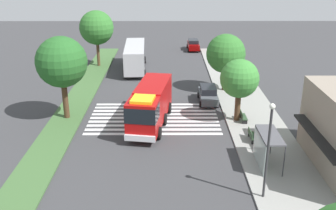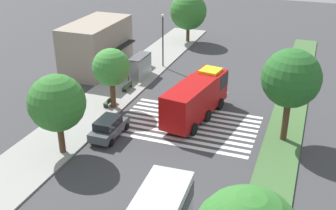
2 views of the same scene
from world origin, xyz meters
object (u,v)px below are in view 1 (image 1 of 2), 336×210
object	(u,v)px
parked_car_west	(193,45)
parked_car_mid	(208,94)
fire_truck	(150,105)
street_lamp	(268,144)
sidewalk_tree_west	(239,79)
bus_stop_shelter	(265,143)
bench_near_shelter	(252,135)
median_tree_far_west	(97,28)
bench_west_of_shelter	(243,116)
transit_bus	(135,55)
median_tree_west	(62,62)
sidewalk_tree_far_west	(226,54)

from	to	relation	value
parked_car_west	parked_car_mid	world-z (taller)	parked_car_west
fire_truck	street_lamp	size ratio (longest dim) A/B	1.50
parked_car_west	sidewalk_tree_west	bearing A→B (deg)	3.23
bus_stop_shelter	bench_near_shelter	xyz separation A→B (m)	(-4.00, -0.01, -1.30)
parked_car_west	median_tree_far_west	world-z (taller)	median_tree_far_west
bench_west_of_shelter	street_lamp	xyz separation A→B (m)	(12.18, -0.91, 3.30)
parked_car_mid	median_tree_far_west	size ratio (longest dim) A/B	0.57
fire_truck	transit_bus	world-z (taller)	fire_truck
median_tree_far_west	median_tree_west	world-z (taller)	median_tree_west
bench_near_shelter	sidewalk_tree_west	xyz separation A→B (m)	(-4.31, -0.51, 3.57)
transit_bus	sidewalk_tree_west	size ratio (longest dim) A/B	1.74
fire_truck	median_tree_far_west	world-z (taller)	median_tree_far_west
sidewalk_tree_far_west	sidewalk_tree_west	size ratio (longest dim) A/B	1.10
parked_car_mid	bench_near_shelter	distance (m)	9.79
parked_car_mid	bench_west_of_shelter	distance (m)	5.97
transit_bus	median_tree_west	world-z (taller)	median_tree_west
street_lamp	sidewalk_tree_west	size ratio (longest dim) A/B	1.09
transit_bus	bench_west_of_shelter	bearing A→B (deg)	-150.13
bench_near_shelter	sidewalk_tree_far_west	size ratio (longest dim) A/B	0.25
median_tree_far_west	median_tree_west	bearing A→B (deg)	0.00
fire_truck	median_tree_far_west	bearing A→B (deg)	-149.64
transit_bus	sidewalk_tree_far_west	bearing A→B (deg)	-131.74
transit_bus	street_lamp	size ratio (longest dim) A/B	1.59
parked_car_west	median_tree_far_west	distance (m)	17.77
bus_stop_shelter	median_tree_far_west	xyz separation A→B (m)	(-27.68, -16.63, 3.54)
median_tree_west	bench_near_shelter	bearing A→B (deg)	73.25
fire_truck	bench_west_of_shelter	bearing A→B (deg)	104.14
fire_truck	median_tree_far_west	distance (m)	22.15
transit_bus	sidewalk_tree_west	distance (m)	20.76
sidewalk_tree_west	median_tree_far_west	size ratio (longest dim) A/B	0.77
fire_truck	sidewalk_tree_far_west	xyz separation A→B (m)	(-9.77, 8.09, 2.28)
parked_car_mid	median_tree_west	bearing A→B (deg)	-72.37
fire_truck	median_tree_west	bearing A→B (deg)	-93.11
parked_car_mid	street_lamp	world-z (taller)	street_lamp
transit_bus	bus_stop_shelter	world-z (taller)	transit_bus
street_lamp	sidewalk_tree_west	xyz separation A→B (m)	(-12.39, 0.40, 0.27)
sidewalk_tree_far_west	median_tree_far_west	distance (m)	19.31
street_lamp	parked_car_west	bearing A→B (deg)	-177.54
bench_near_shelter	street_lamp	world-z (taller)	street_lamp
transit_bus	median_tree_far_west	world-z (taller)	median_tree_far_west
bench_west_of_shelter	median_tree_far_west	bearing A→B (deg)	-139.68
parked_car_mid	transit_bus	size ratio (longest dim) A/B	0.43
parked_car_west	street_lamp	distance (m)	42.00
median_tree_far_west	bench_near_shelter	bearing A→B (deg)	35.07
bus_stop_shelter	median_tree_west	distance (m)	19.25
sidewalk_tree_west	parked_car_mid	bearing A→B (deg)	-156.63
transit_bus	sidewalk_tree_west	world-z (taller)	sidewalk_tree_west
sidewalk_tree_far_west	sidewalk_tree_west	xyz separation A→B (m)	(8.77, -0.00, -0.20)
transit_bus	sidewalk_tree_far_west	distance (m)	14.17
parked_car_mid	sidewalk_tree_far_west	size ratio (longest dim) A/B	0.68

